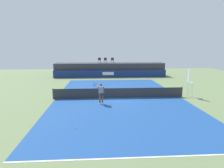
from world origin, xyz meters
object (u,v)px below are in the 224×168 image
at_px(spectator_chair_far_left, 99,60).
at_px(spectator_chair_center, 112,60).
at_px(umpire_chair, 189,81).
at_px(net_post_near, 53,94).
at_px(spectator_chair_left, 105,60).
at_px(tennis_player, 101,93).
at_px(tennis_ball, 76,128).
at_px(net_post_far, 182,92).

relative_size(spectator_chair_far_left, spectator_chair_center, 1.00).
distance_m(umpire_chair, net_post_near, 13.10).
xyz_separation_m(spectator_chair_left, spectator_chair_center, (1.15, 0.09, 0.00)).
bearing_deg(spectator_chair_far_left, tennis_player, -90.12).
relative_size(umpire_chair, tennis_ball, 40.59).
distance_m(spectator_chair_far_left, net_post_near, 16.13).
relative_size(net_post_near, tennis_ball, 14.71).
xyz_separation_m(net_post_far, tennis_ball, (-9.53, -7.46, -0.46)).
relative_size(net_post_near, tennis_player, 0.56).
relative_size(net_post_near, net_post_far, 1.00).
xyz_separation_m(spectator_chair_center, umpire_chair, (6.43, -15.13, -1.11)).
xyz_separation_m(spectator_chair_center, tennis_player, (-2.18, -17.11, -1.73)).
distance_m(spectator_chair_far_left, net_post_far, 17.40).
relative_size(spectator_chair_center, tennis_player, 0.50).
relative_size(spectator_chair_left, tennis_player, 0.50).
height_order(spectator_chair_center, umpire_chair, spectator_chair_center).
bearing_deg(tennis_player, umpire_chair, 13.01).
bearing_deg(tennis_ball, net_post_near, 111.06).
distance_m(spectator_chair_far_left, umpire_chair, 17.60).
bearing_deg(tennis_ball, spectator_chair_far_left, 85.93).
height_order(net_post_near, tennis_player, tennis_player).
bearing_deg(spectator_chair_left, umpire_chair, -63.27).
distance_m(spectator_chair_far_left, spectator_chair_left, 1.03).
bearing_deg(net_post_near, spectator_chair_far_left, 73.68).
height_order(spectator_chair_far_left, tennis_ball, spectator_chair_far_left).
bearing_deg(spectator_chair_left, spectator_chair_center, 4.42).
bearing_deg(tennis_ball, net_post_far, 38.05).
xyz_separation_m(spectator_chair_far_left, net_post_near, (-4.49, -15.34, -2.19)).
xyz_separation_m(spectator_chair_left, net_post_far, (6.92, -15.05, -2.19)).
xyz_separation_m(spectator_chair_left, net_post_near, (-5.48, -15.05, -2.19)).
distance_m(spectator_chair_left, net_post_far, 16.70).
distance_m(net_post_far, tennis_player, 8.20).
relative_size(spectator_chair_left, tennis_ball, 13.06).
relative_size(spectator_chair_left, umpire_chair, 0.32).
relative_size(spectator_chair_center, net_post_far, 0.89).
bearing_deg(spectator_chair_center, tennis_ball, -99.45).
height_order(net_post_near, tennis_ball, net_post_near).
bearing_deg(spectator_chair_center, tennis_player, -97.24).
height_order(spectator_chair_far_left, spectator_chair_center, same).
bearing_deg(spectator_chair_far_left, net_post_far, -62.73).
distance_m(spectator_chair_far_left, tennis_ball, 23.01).
distance_m(tennis_player, tennis_ball, 5.78).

